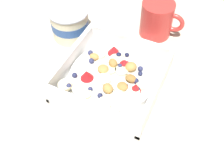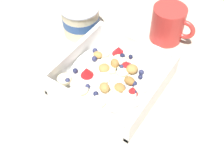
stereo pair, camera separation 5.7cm
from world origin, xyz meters
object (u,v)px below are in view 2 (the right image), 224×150
object	(u,v)px
yogurt_cup	(81,20)
coffee_mug	(168,24)
spoon	(140,45)
fruit_bowl	(112,78)

from	to	relation	value
yogurt_cup	coffee_mug	world-z (taller)	coffee_mug
spoon	yogurt_cup	distance (m)	0.16
spoon	coffee_mug	xyz separation A→B (m)	(0.06, -0.04, 0.04)
yogurt_cup	coffee_mug	bearing A→B (deg)	-62.90
yogurt_cup	coffee_mug	distance (m)	0.22
spoon	yogurt_cup	world-z (taller)	yogurt_cup
yogurt_cup	coffee_mug	size ratio (longest dim) A/B	0.89
spoon	yogurt_cup	size ratio (longest dim) A/B	1.77
fruit_bowl	yogurt_cup	size ratio (longest dim) A/B	2.13
yogurt_cup	fruit_bowl	bearing A→B (deg)	-121.87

